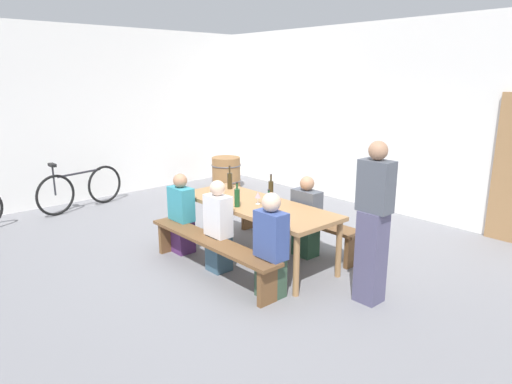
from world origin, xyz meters
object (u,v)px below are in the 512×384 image
at_px(seated_guest_near_2, 271,248).
at_px(seated_guest_far_0, 306,219).
at_px(wine_bottle_1, 271,189).
at_px(wine_bottle_3, 230,180).
at_px(tasting_table, 256,209).
at_px(wine_glass_0, 258,195).
at_px(bench_far, 295,221).
at_px(bench_near, 211,246).
at_px(wine_bottle_2, 237,197).
at_px(wine_glass_1, 276,207).
at_px(seated_guest_near_1, 218,228).
at_px(parked_bicycle_0, 81,189).
at_px(standing_host, 373,226).
at_px(seated_guest_near_0, 182,216).
at_px(wine_bottle_0, 269,207).
at_px(wine_barrel, 226,173).

xyz_separation_m(seated_guest_near_2, seated_guest_far_0, (-0.53, 1.15, -0.05)).
xyz_separation_m(wine_bottle_1, wine_bottle_3, (-0.75, -0.09, 0.00)).
distance_m(tasting_table, wine_glass_0, 0.19).
bearing_deg(wine_glass_0, bench_far, 92.81).
bearing_deg(bench_near, seated_guest_far_0, 75.18).
bearing_deg(wine_bottle_1, seated_guest_near_2, -43.57).
distance_m(wine_bottle_2, wine_glass_1, 0.59).
bearing_deg(tasting_table, seated_guest_near_1, -94.03).
bearing_deg(wine_bottle_3, tasting_table, -15.85).
relative_size(tasting_table, parked_bicycle_0, 1.37).
height_order(wine_bottle_1, seated_guest_far_0, seated_guest_far_0).
bearing_deg(seated_guest_near_2, standing_host, -47.36).
bearing_deg(wine_bottle_2, seated_guest_near_0, -159.16).
bearing_deg(seated_guest_far_0, wine_bottle_2, -24.92).
bearing_deg(wine_glass_0, wine_bottle_1, 107.41).
xyz_separation_m(bench_near, bench_far, (0.00, 1.45, 0.00)).
bearing_deg(wine_bottle_1, wine_glass_0, -72.59).
xyz_separation_m(tasting_table, wine_bottle_0, (0.54, -0.29, 0.20)).
xyz_separation_m(wine_bottle_0, seated_guest_far_0, (-0.20, 0.86, -0.38)).
distance_m(tasting_table, seated_guest_near_1, 0.59).
bearing_deg(wine_bottle_3, wine_barrel, 142.82).
height_order(wine_glass_0, seated_guest_far_0, seated_guest_far_0).
bearing_deg(wine_bottle_1, seated_guest_far_0, 31.71).
xyz_separation_m(tasting_table, wine_barrel, (-3.27, 2.09, -0.35)).
bearing_deg(wine_bottle_1, standing_host, -6.25).
height_order(wine_bottle_3, wine_barrel, wine_bottle_3).
bearing_deg(seated_guest_near_0, seated_guest_near_2, -90.00).
bearing_deg(wine_bottle_2, seated_guest_far_0, 65.08).
bearing_deg(standing_host, wine_bottle_0, 20.98).
bearing_deg(seated_guest_far_0, wine_bottle_0, 12.75).
relative_size(bench_far, wine_bottle_1, 6.72).
distance_m(tasting_table, wine_bottle_3, 0.87).
height_order(wine_glass_0, wine_barrel, wine_glass_0).
distance_m(wine_glass_0, seated_guest_near_2, 1.06).
xyz_separation_m(bench_far, parked_bicycle_0, (-3.77, -1.51, 0.01)).
bearing_deg(seated_guest_near_1, standing_host, -67.21).
bearing_deg(standing_host, seated_guest_near_1, 22.79).
height_order(wine_glass_1, parked_bicycle_0, parked_bicycle_0).
xyz_separation_m(tasting_table, wine_bottle_1, (-0.06, 0.32, 0.19)).
height_order(tasting_table, seated_guest_near_2, seated_guest_near_2).
xyz_separation_m(wine_glass_1, standing_host, (1.11, 0.30, -0.01)).
bearing_deg(wine_bottle_3, wine_glass_1, -16.41).
relative_size(wine_bottle_0, seated_guest_near_2, 0.29).
bearing_deg(wine_glass_1, wine_bottle_1, 140.97).
distance_m(tasting_table, standing_host, 1.66).
relative_size(bench_near, wine_bottle_3, 6.48).
xyz_separation_m(wine_glass_0, seated_guest_near_0, (-0.88, -0.57, -0.36)).
xyz_separation_m(tasting_table, wine_glass_1, (0.54, -0.17, 0.17)).
bearing_deg(seated_guest_far_0, seated_guest_near_0, -46.09).
relative_size(wine_bottle_0, wine_bottle_2, 1.08).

